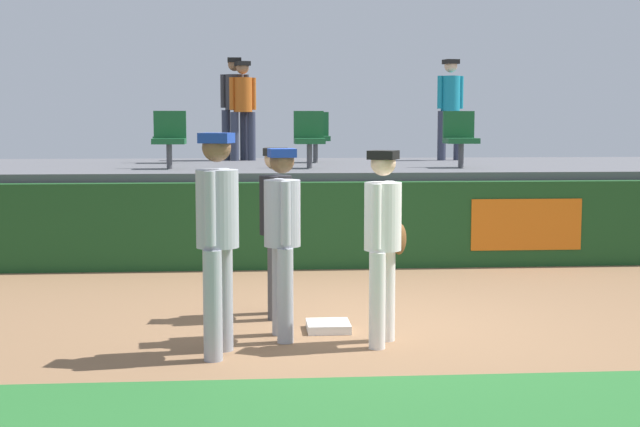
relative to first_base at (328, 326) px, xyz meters
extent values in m
plane|color=#846042|center=(0.28, 0.13, -0.04)|extent=(60.00, 60.00, 0.00)
cube|color=white|center=(0.00, 0.00, 0.00)|extent=(0.40, 0.40, 0.08)
cylinder|color=white|center=(0.49, -0.42, 0.38)|extent=(0.14, 0.14, 0.84)
cylinder|color=white|center=(0.36, -0.70, 0.38)|extent=(0.14, 0.14, 0.84)
cylinder|color=white|center=(0.43, -0.56, 1.09)|extent=(0.43, 0.43, 0.59)
sphere|color=beige|center=(0.43, -0.56, 1.55)|extent=(0.22, 0.22, 0.22)
cube|color=black|center=(0.43, -0.56, 1.63)|extent=(0.31, 0.31, 0.08)
cylinder|color=white|center=(0.51, -0.38, 1.11)|extent=(0.09, 0.09, 0.55)
cylinder|color=white|center=(0.34, -0.74, 1.11)|extent=(0.09, 0.09, 0.55)
ellipsoid|color=brown|center=(0.59, -0.42, 0.88)|extent=(0.19, 0.23, 0.28)
cylinder|color=#9EA3AD|center=(-0.46, -0.12, 0.38)|extent=(0.14, 0.14, 0.84)
cylinder|color=#9EA3AD|center=(-0.42, -0.43, 0.38)|extent=(0.14, 0.14, 0.84)
cylinder|color=#9EA3AD|center=(-0.44, -0.27, 1.10)|extent=(0.36, 0.36, 0.59)
sphere|color=brown|center=(-0.44, -0.27, 1.56)|extent=(0.22, 0.22, 0.22)
cube|color=#193899|center=(-0.44, -0.27, 1.63)|extent=(0.26, 0.26, 0.08)
cylinder|color=#9EA3AD|center=(-0.46, -0.08, 1.12)|extent=(0.09, 0.09, 0.56)
cylinder|color=#9EA3AD|center=(-0.41, -0.47, 1.12)|extent=(0.09, 0.09, 0.56)
cylinder|color=#9EA3AD|center=(-0.95, -0.66, 0.42)|extent=(0.16, 0.16, 0.91)
cylinder|color=#9EA3AD|center=(-1.03, -0.98, 0.42)|extent=(0.16, 0.16, 0.91)
cylinder|color=#9EA3AD|center=(-0.99, -0.82, 1.20)|extent=(0.43, 0.43, 0.64)
sphere|color=brown|center=(-0.99, -0.82, 1.70)|extent=(0.24, 0.24, 0.24)
cube|color=#193899|center=(-0.99, -0.82, 1.78)|extent=(0.30, 0.30, 0.08)
cylinder|color=#9EA3AD|center=(-0.94, -0.61, 1.22)|extent=(0.09, 0.09, 0.60)
cylinder|color=#9EA3AD|center=(-1.04, -1.03, 1.22)|extent=(0.09, 0.09, 0.60)
cylinder|color=#4C4C51|center=(-0.45, 0.80, 0.38)|extent=(0.14, 0.14, 0.83)
cylinder|color=#4C4C51|center=(-0.49, 0.50, 0.38)|extent=(0.14, 0.14, 0.83)
cylinder|color=black|center=(-0.47, 0.65, 1.08)|extent=(0.35, 0.35, 0.59)
sphere|color=beige|center=(-0.47, 0.65, 1.54)|extent=(0.22, 0.22, 0.22)
cube|color=black|center=(-0.47, 0.65, 1.61)|extent=(0.25, 0.25, 0.08)
cylinder|color=black|center=(-0.45, 0.85, 1.10)|extent=(0.09, 0.09, 0.55)
cylinder|color=black|center=(-0.49, 0.46, 1.10)|extent=(0.09, 0.09, 0.55)
cube|color=#19471E|center=(0.28, 3.58, 0.53)|extent=(18.00, 0.24, 1.15)
cube|color=orange|center=(2.96, 3.46, 0.53)|extent=(1.50, 0.02, 0.69)
cube|color=#59595E|center=(0.28, 6.15, 0.59)|extent=(18.00, 4.80, 1.26)
cylinder|color=#4C4C51|center=(2.41, 4.95, 1.42)|extent=(0.08, 0.08, 0.40)
cube|color=#19592D|center=(2.41, 4.95, 1.62)|extent=(0.47, 0.44, 0.08)
cube|color=#19592D|center=(2.41, 5.14, 1.86)|extent=(0.47, 0.06, 0.40)
cylinder|color=#4C4C51|center=(-2.05, 6.75, 1.42)|extent=(0.08, 0.08, 0.40)
cube|color=#19592D|center=(-2.05, 6.75, 1.62)|extent=(0.47, 0.44, 0.08)
cube|color=#19592D|center=(-2.05, 6.94, 1.86)|extent=(0.47, 0.06, 0.40)
cylinder|color=#4C4C51|center=(-1.89, 4.95, 1.42)|extent=(0.08, 0.08, 0.40)
cube|color=#19592D|center=(-1.89, 4.95, 1.62)|extent=(0.47, 0.44, 0.08)
cube|color=#19592D|center=(-1.89, 5.14, 1.86)|extent=(0.47, 0.06, 0.40)
cylinder|color=#4C4C51|center=(0.37, 6.75, 1.42)|extent=(0.08, 0.08, 0.40)
cube|color=#19592D|center=(0.37, 6.75, 1.62)|extent=(0.47, 0.44, 0.08)
cube|color=#19592D|center=(0.37, 6.94, 1.86)|extent=(0.47, 0.06, 0.40)
cylinder|color=#4C4C51|center=(0.15, 4.95, 1.42)|extent=(0.08, 0.08, 0.40)
cube|color=#19592D|center=(0.15, 4.95, 1.62)|extent=(0.44, 0.44, 0.08)
cube|color=#19592D|center=(0.15, 5.14, 1.86)|extent=(0.44, 0.06, 0.40)
cylinder|color=#33384C|center=(-0.69, 7.63, 1.64)|extent=(0.14, 0.14, 0.84)
cylinder|color=#33384C|center=(-0.98, 7.54, 1.64)|extent=(0.14, 0.14, 0.84)
cylinder|color=#BF5919|center=(-0.84, 7.58, 2.36)|extent=(0.41, 0.41, 0.59)
sphere|color=#8C6647|center=(-0.84, 7.58, 2.82)|extent=(0.22, 0.22, 0.22)
cube|color=black|center=(-0.84, 7.58, 2.89)|extent=(0.29, 0.29, 0.08)
cylinder|color=#BF5919|center=(-0.65, 7.64, 2.38)|extent=(0.09, 0.09, 0.56)
cylinder|color=#BF5919|center=(-1.02, 7.52, 2.38)|extent=(0.09, 0.09, 0.56)
cylinder|color=#33384C|center=(2.94, 7.48, 1.65)|extent=(0.15, 0.15, 0.86)
cylinder|color=#33384C|center=(2.64, 7.41, 1.65)|extent=(0.15, 0.15, 0.86)
cylinder|color=teal|center=(2.79, 7.44, 2.38)|extent=(0.40, 0.40, 0.61)
sphere|color=beige|center=(2.79, 7.44, 2.86)|extent=(0.23, 0.23, 0.23)
cube|color=black|center=(2.79, 7.44, 2.93)|extent=(0.28, 0.28, 0.08)
cylinder|color=teal|center=(2.99, 7.49, 2.40)|extent=(0.09, 0.09, 0.57)
cylinder|color=teal|center=(2.59, 7.40, 2.40)|extent=(0.09, 0.09, 0.57)
cylinder|color=#33384C|center=(-0.82, 7.77, 1.66)|extent=(0.15, 0.15, 0.88)
cylinder|color=#33384C|center=(-1.14, 7.77, 1.66)|extent=(0.15, 0.15, 0.88)
cylinder|color=#333338|center=(-0.98, 7.77, 2.41)|extent=(0.34, 0.34, 0.62)
sphere|color=#8C6647|center=(-0.98, 7.77, 2.89)|extent=(0.23, 0.23, 0.23)
cube|color=black|center=(-0.98, 7.77, 2.96)|extent=(0.24, 0.24, 0.08)
cylinder|color=#333338|center=(-0.77, 7.77, 2.43)|extent=(0.09, 0.09, 0.58)
cylinder|color=#333338|center=(-1.18, 7.77, 2.43)|extent=(0.09, 0.09, 0.58)
camera|label=1|loc=(-0.72, -8.27, 1.93)|focal=50.74mm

